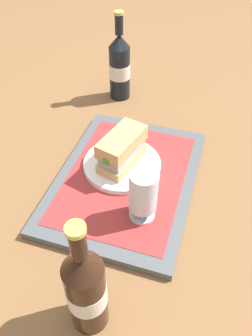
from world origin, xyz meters
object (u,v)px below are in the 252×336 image
at_px(sandwich, 121,150).
at_px(plate, 122,164).
at_px(beer_glass, 143,194).
at_px(second_bottle, 120,66).
at_px(beer_bottle, 86,289).

bearing_deg(sandwich, plate, 180.00).
bearing_deg(plate, beer_glass, 33.92).
height_order(sandwich, second_bottle, second_bottle).
height_order(sandwich, beer_bottle, beer_bottle).
relative_size(sandwich, second_bottle, 0.53).
bearing_deg(beer_bottle, second_bottle, -165.90).
bearing_deg(beer_glass, sandwich, -145.13).
distance_m(beer_bottle, second_bottle, 0.71).
bearing_deg(plate, beer_bottle, 9.17).
height_order(beer_glass, second_bottle, second_bottle).
xyz_separation_m(sandwich, beer_bottle, (0.35, 0.06, 0.03)).
bearing_deg(second_bottle, beer_glass, 23.69).
bearing_deg(beer_bottle, sandwich, -170.60).
xyz_separation_m(plate, beer_bottle, (0.36, 0.06, 0.08)).
height_order(plate, beer_bottle, beer_bottle).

